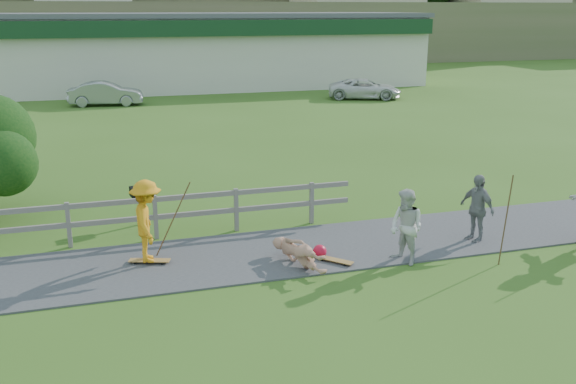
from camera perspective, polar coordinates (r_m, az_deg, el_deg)
name	(u,v)px	position (r m, az deg, el deg)	size (l,w,h in m)	color
ground	(272,282)	(13.33, -1.43, -7.97)	(260.00, 260.00, 0.00)	#385D1A
path	(254,255)	(14.66, -3.02, -5.61)	(34.00, 3.00, 0.04)	#333335
fence	(40,221)	(15.81, -21.20, -2.38)	(15.05, 0.10, 1.10)	slate
strip_mall	(193,50)	(47.32, -8.43, 12.41)	(32.50, 10.75, 5.10)	beige
skater_rider	(147,225)	(14.18, -12.41, -2.92)	(1.17, 0.67, 1.81)	orange
skater_fallen	(299,253)	(13.96, 1.01, -5.45)	(1.70, 0.41, 0.62)	#A7755C
spectator_a	(406,227)	(14.18, 10.48, -3.10)	(0.81, 0.63, 1.68)	beige
spectator_b	(477,208)	(15.93, 16.43, -1.39)	(0.97, 0.41, 1.66)	gray
car_silver	(106,94)	(38.82, -15.91, 8.41)	(1.45, 4.16, 1.37)	gray
car_white	(365,89)	(40.42, 6.82, 9.09)	(2.06, 4.47, 1.24)	silver
bbq	(141,206)	(17.00, -12.96, -1.19)	(0.47, 0.36, 1.01)	black
longboard_rider	(150,262)	(14.47, -12.20, -6.14)	(0.90, 0.22, 0.10)	olive
longboard_fallen	(335,262)	(14.22, 4.21, -6.22)	(0.83, 0.20, 0.09)	olive
helmet	(320,251)	(14.50, 2.84, -5.28)	(0.31, 0.31, 0.31)	red
pole_rider	(173,216)	(14.60, -10.21, -2.09)	(0.03, 0.03, 1.89)	brown
pole_spec_left	(506,221)	(14.60, 18.79, -2.42)	(0.03, 0.03, 2.03)	brown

